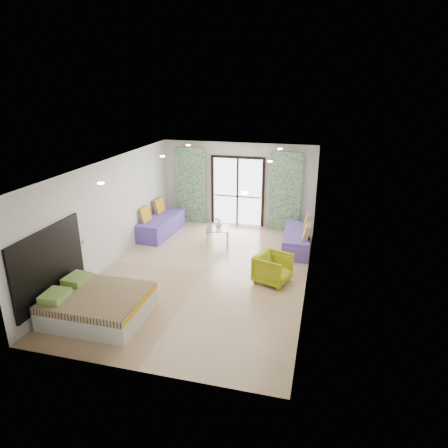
% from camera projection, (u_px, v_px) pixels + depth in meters
% --- Properties ---
extents(floor, '(5.00, 7.50, 0.01)m').
position_uv_depth(floor, '(204.00, 272.00, 9.98)').
color(floor, '#A18260').
rests_on(floor, ground).
extents(ceiling, '(5.00, 7.50, 0.01)m').
position_uv_depth(ceiling, '(202.00, 165.00, 9.07)').
color(ceiling, silver).
rests_on(ceiling, ground).
extents(wall_back, '(5.00, 0.01, 2.70)m').
position_uv_depth(wall_back, '(238.00, 184.00, 12.94)').
color(wall_back, silver).
rests_on(wall_back, ground).
extents(wall_front, '(5.00, 0.01, 2.70)m').
position_uv_depth(wall_front, '(131.00, 299.00, 6.11)').
color(wall_front, silver).
rests_on(wall_front, ground).
extents(wall_left, '(0.01, 7.50, 2.70)m').
position_uv_depth(wall_left, '(109.00, 213.00, 10.12)').
color(wall_left, silver).
rests_on(wall_left, ground).
extents(wall_right, '(0.01, 7.50, 2.70)m').
position_uv_depth(wall_right, '(310.00, 230.00, 8.93)').
color(wall_right, silver).
rests_on(wall_right, ground).
extents(balcony_door, '(1.76, 0.08, 2.28)m').
position_uv_depth(balcony_door, '(238.00, 187.00, 12.95)').
color(balcony_door, black).
rests_on(balcony_door, floor).
extents(balcony_rail, '(1.52, 0.03, 0.04)m').
position_uv_depth(balcony_rail, '(238.00, 196.00, 13.06)').
color(balcony_rail, '#595451').
rests_on(balcony_rail, balcony_door).
extents(curtain_left, '(1.00, 0.10, 2.50)m').
position_uv_depth(curtain_left, '(191.00, 186.00, 13.18)').
color(curtain_left, white).
rests_on(curtain_left, floor).
extents(curtain_right, '(1.00, 0.10, 2.50)m').
position_uv_depth(curtain_right, '(285.00, 192.00, 12.45)').
color(curtain_right, white).
rests_on(curtain_right, floor).
extents(downlight_a, '(0.12, 0.12, 0.02)m').
position_uv_depth(downlight_a, '(101.00, 183.00, 7.59)').
color(downlight_a, '#FFE0B2').
rests_on(downlight_a, ceiling).
extents(downlight_b, '(0.12, 0.12, 0.02)m').
position_uv_depth(downlight_b, '(245.00, 193.00, 6.93)').
color(downlight_b, '#FFE0B2').
rests_on(downlight_b, ceiling).
extents(downlight_c, '(0.12, 0.12, 0.02)m').
position_uv_depth(downlight_c, '(162.00, 156.00, 10.32)').
color(downlight_c, '#FFE0B2').
rests_on(downlight_c, ceiling).
extents(downlight_d, '(0.12, 0.12, 0.02)m').
position_uv_depth(downlight_d, '(270.00, 161.00, 9.66)').
color(downlight_d, '#FFE0B2').
rests_on(downlight_d, ceiling).
extents(downlight_e, '(0.12, 0.12, 0.02)m').
position_uv_depth(downlight_e, '(188.00, 145.00, 12.15)').
color(downlight_e, '#FFE0B2').
rests_on(downlight_e, ceiling).
extents(downlight_f, '(0.12, 0.12, 0.02)m').
position_uv_depth(downlight_f, '(280.00, 149.00, 11.49)').
color(downlight_f, '#FFE0B2').
rests_on(downlight_f, ceiling).
extents(headboard, '(0.06, 2.10, 1.50)m').
position_uv_depth(headboard, '(49.00, 265.00, 7.96)').
color(headboard, black).
rests_on(headboard, floor).
extents(switch_plate, '(0.02, 0.10, 0.10)m').
position_uv_depth(switch_plate, '(84.00, 242.00, 9.10)').
color(switch_plate, silver).
rests_on(switch_plate, wall_left).
extents(bed, '(1.91, 1.56, 0.66)m').
position_uv_depth(bed, '(97.00, 305.00, 7.98)').
color(bed, silver).
rests_on(bed, floor).
extents(daybed_left, '(0.89, 2.04, 0.99)m').
position_uv_depth(daybed_left, '(160.00, 224.00, 12.40)').
color(daybed_left, '#5947A9').
rests_on(daybed_left, floor).
extents(daybed_right, '(0.81, 1.91, 0.93)m').
position_uv_depth(daybed_right, '(297.00, 240.00, 11.25)').
color(daybed_right, '#5947A9').
rests_on(daybed_right, floor).
extents(coffee_table, '(0.80, 0.80, 0.77)m').
position_uv_depth(coffee_table, '(218.00, 230.00, 11.72)').
color(coffee_table, silver).
rests_on(coffee_table, floor).
extents(vase, '(0.25, 0.26, 0.20)m').
position_uv_depth(vase, '(219.00, 224.00, 11.72)').
color(vase, white).
rests_on(vase, coffee_table).
extents(armchair, '(0.90, 0.93, 0.77)m').
position_uv_depth(armchair, '(273.00, 267.00, 9.36)').
color(armchair, '#A0A815').
rests_on(armchair, floor).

